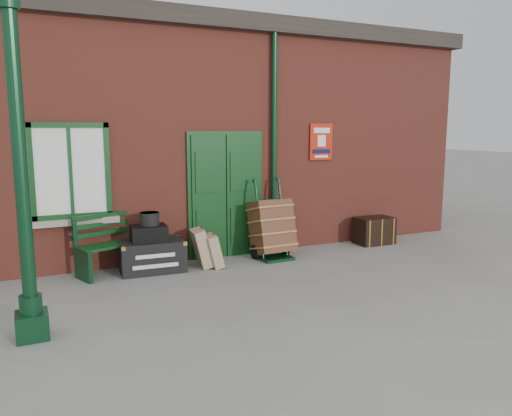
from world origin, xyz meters
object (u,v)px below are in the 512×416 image
bench (125,240)px  dark_trunk (374,230)px  houdini_trunk (152,256)px  porter_trolley (272,228)px

bench → dark_trunk: (4.91, -0.21, -0.23)m
houdini_trunk → dark_trunk: (4.54, 0.07, 0.01)m
porter_trolley → dark_trunk: porter_trolley is taller
dark_trunk → porter_trolley: bearing=-175.9°
bench → houdini_trunk: bearing=-56.9°
houdini_trunk → porter_trolley: (2.16, -0.04, 0.28)m
bench → houdini_trunk: 0.53m
bench → porter_trolley: bearing=-26.8°
bench → porter_trolley: porter_trolley is taller
bench → dark_trunk: bench is taller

